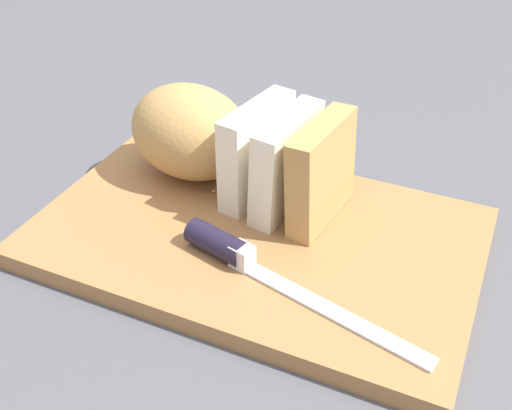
{
  "coord_description": "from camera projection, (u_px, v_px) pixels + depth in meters",
  "views": [
    {
      "loc": [
        0.23,
        -0.44,
        0.41
      ],
      "look_at": [
        0.0,
        0.0,
        0.05
      ],
      "focal_mm": 43.63,
      "sensor_mm": 36.0,
      "label": 1
    }
  ],
  "objects": [
    {
      "name": "ground_plane",
      "position": [
        256.0,
        244.0,
        0.64
      ],
      "size": [
        3.0,
        3.0,
        0.0
      ],
      "primitive_type": "plane",
      "color": "#4C4C51"
    },
    {
      "name": "cutting_board",
      "position": [
        256.0,
        237.0,
        0.64
      ],
      "size": [
        0.45,
        0.3,
        0.02
      ],
      "primitive_type": "cube",
      "rotation": [
        0.0,
        0.0,
        0.05
      ],
      "color": "#9E6B3D",
      "rests_on": "ground_plane"
    },
    {
      "name": "bread_loaf",
      "position": [
        223.0,
        142.0,
        0.67
      ],
      "size": [
        0.26,
        0.13,
        0.11
      ],
      "rotation": [
        0.0,
        0.0,
        -0.09
      ],
      "color": "tan",
      "rests_on": "cutting_board"
    },
    {
      "name": "bread_knife",
      "position": [
        237.0,
        254.0,
        0.58
      ],
      "size": [
        0.26,
        0.07,
        0.03
      ],
      "rotation": [
        0.0,
        0.0,
        -0.2
      ],
      "color": "silver",
      "rests_on": "cutting_board"
    },
    {
      "name": "crumb_near_knife",
      "position": [
        214.0,
        191.0,
        0.68
      ],
      "size": [
        0.0,
        0.0,
        0.0
      ],
      "primitive_type": "sphere",
      "color": "tan",
      "rests_on": "cutting_board"
    },
    {
      "name": "crumb_near_loaf",
      "position": [
        232.0,
        203.0,
        0.66
      ],
      "size": [
        0.01,
        0.01,
        0.01
      ],
      "primitive_type": "sphere",
      "color": "tan",
      "rests_on": "cutting_board"
    },
    {
      "name": "crumb_stray_left",
      "position": [
        231.0,
        213.0,
        0.65
      ],
      "size": [
        0.0,
        0.0,
        0.0
      ],
      "primitive_type": "sphere",
      "color": "tan",
      "rests_on": "cutting_board"
    }
  ]
}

